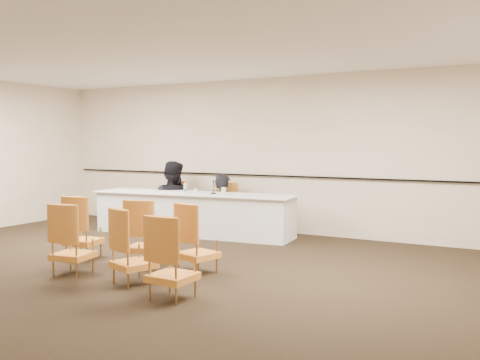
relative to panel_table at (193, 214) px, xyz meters
name	(u,v)px	position (x,y,z in m)	size (l,w,h in m)	color
floor	(134,274)	(1.03, -2.93, -0.40)	(10.00, 10.00, 0.00)	black
ceiling	(131,45)	(1.03, -2.93, 2.60)	(10.00, 10.00, 0.00)	white
wall_back	(267,155)	(1.03, 1.07, 1.10)	(10.00, 0.04, 3.00)	beige
wall_rail	(267,176)	(1.03, 1.03, 0.70)	(9.80, 0.04, 0.03)	black
panel_table	(193,214)	(0.00, 0.00, 0.00)	(3.97, 0.91, 0.80)	silver
panelist_main	(223,216)	(0.29, 0.62, -0.10)	(0.61, 0.40, 1.68)	black
panelist_main_chair	(223,207)	(0.29, 0.62, 0.08)	(0.50, 0.50, 0.95)	#BD6521
panelist_second	(172,207)	(-0.86, 0.49, 0.03)	(0.91, 0.71, 1.88)	black
panelist_second_chair	(172,205)	(-0.86, 0.49, 0.08)	(0.50, 0.50, 0.95)	#BD6521
papers	(214,194)	(0.43, 0.05, 0.40)	(0.30, 0.22, 0.00)	silver
microphone	(213,186)	(0.45, 0.01, 0.55)	(0.11, 0.21, 0.30)	black
water_bottle	(185,188)	(-0.12, -0.10, 0.50)	(0.06, 0.06, 0.21)	teal
drinking_glass	(196,191)	(0.11, -0.09, 0.45)	(0.06, 0.06, 0.10)	silver
coffee_cup	(223,191)	(0.68, -0.03, 0.47)	(0.09, 0.09, 0.14)	silver
aud_chair_front_left	(83,227)	(-0.31, -2.51, 0.08)	(0.50, 0.50, 0.95)	#BD6521
aud_chair_front_mid	(145,232)	(0.84, -2.46, 0.08)	(0.50, 0.50, 0.95)	#BD6521
aud_chair_front_right	(197,238)	(1.74, -2.48, 0.08)	(0.50, 0.50, 0.95)	#BD6521
aud_chair_back_left	(73,239)	(0.32, -3.31, 0.08)	(0.50, 0.50, 0.95)	#BD6521
aud_chair_back_mid	(134,246)	(1.36, -3.32, 0.08)	(0.50, 0.50, 0.95)	#BD6521
aud_chair_back_right	(173,257)	(2.16, -3.59, 0.08)	(0.50, 0.50, 0.95)	#BD6521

